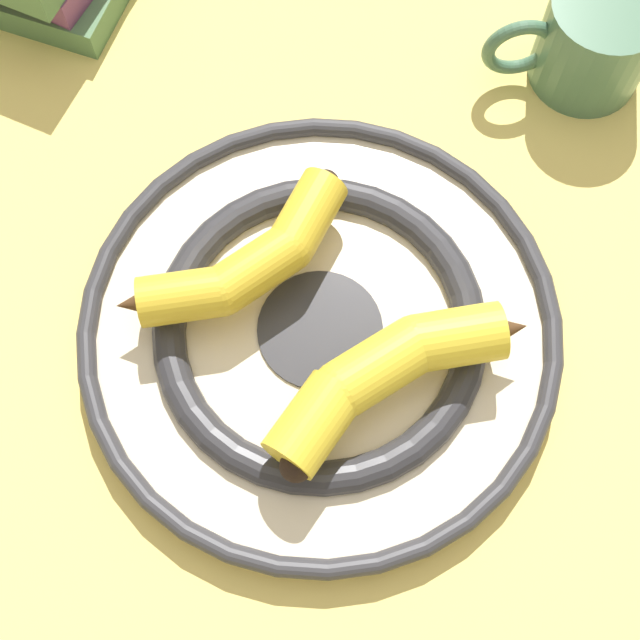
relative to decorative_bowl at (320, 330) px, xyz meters
name	(u,v)px	position (x,y,z in m)	size (l,w,h in m)	color
ground_plane	(361,318)	(0.02, 0.02, -0.02)	(2.80, 2.80, 0.00)	#E5CC6B
decorative_bowl	(320,330)	(0.00, 0.00, 0.00)	(0.34, 0.34, 0.03)	beige
banana_a	(245,263)	(-0.06, 0.02, 0.03)	(0.12, 0.16, 0.03)	gold
banana_b	(390,372)	(0.06, -0.02, 0.04)	(0.14, 0.17, 0.04)	yellow
coffee_mug	(592,40)	(0.12, 0.29, 0.03)	(0.13, 0.09, 0.08)	#477056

